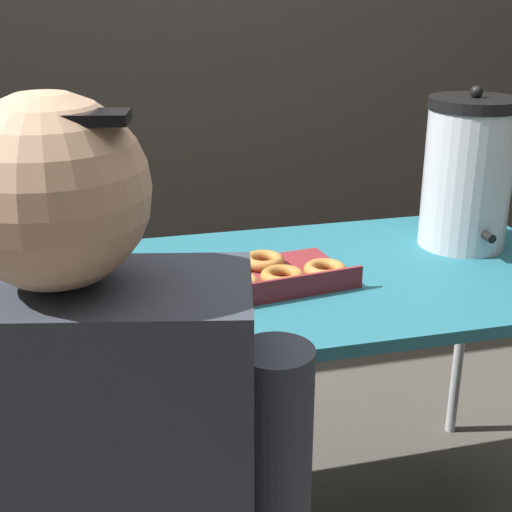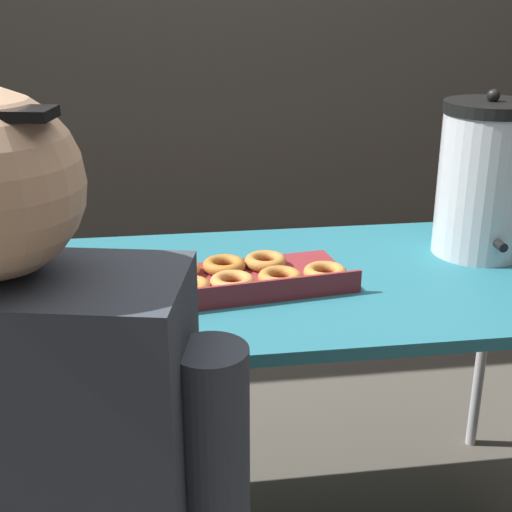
{
  "view_description": "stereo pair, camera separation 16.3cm",
  "coord_description": "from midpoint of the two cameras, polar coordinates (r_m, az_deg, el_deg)",
  "views": [
    {
      "loc": [
        -0.4,
        -1.47,
        1.39
      ],
      "look_at": [
        -0.03,
        0.0,
        0.8
      ],
      "focal_mm": 50.0,
      "sensor_mm": 36.0,
      "label": 1
    },
    {
      "loc": [
        -0.24,
        -1.51,
        1.39
      ],
      "look_at": [
        -0.03,
        0.0,
        0.8
      ],
      "focal_mm": 50.0,
      "sensor_mm": 36.0,
      "label": 2
    }
  ],
  "objects": [
    {
      "name": "cell_phone",
      "position": [
        1.46,
        -13.05,
        -5.47
      ],
      "size": [
        0.14,
        0.16,
        0.01
      ],
      "rotation": [
        0.0,
        0.0,
        0.58
      ],
      "color": "black",
      "rests_on": "folding_table"
    },
    {
      "name": "coffee_urn",
      "position": [
        1.87,
        20.16,
        5.75
      ],
      "size": [
        0.23,
        0.26,
        0.41
      ],
      "color": "silver",
      "rests_on": "folding_table"
    },
    {
      "name": "donut_box",
      "position": [
        1.6,
        0.3,
        -1.91
      ],
      "size": [
        0.58,
        0.31,
        0.05
      ],
      "rotation": [
        0.0,
        0.0,
        0.13
      ],
      "color": "maroon",
      "rests_on": "folding_table"
    },
    {
      "name": "back_wall",
      "position": [
        2.81,
        -1.57,
        18.67
      ],
      "size": [
        6.0,
        0.11,
        2.53
      ],
      "color": "#38332D",
      "rests_on": "ground"
    },
    {
      "name": "folding_table",
      "position": [
        1.68,
        3.76,
        -3.43
      ],
      "size": [
        1.52,
        0.7,
        0.74
      ],
      "color": "#236675",
      "rests_on": "ground"
    }
  ]
}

